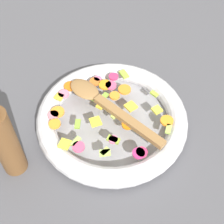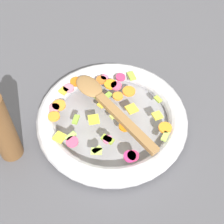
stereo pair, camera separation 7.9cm
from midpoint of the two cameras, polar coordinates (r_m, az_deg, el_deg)
The scene contains 5 objects.
ground_plane at distance 0.82m, azimuth 2.72°, elevation -2.33°, with size 4.00×4.00×0.00m, color #4C4C51.
skillet at distance 0.81m, azimuth 2.78°, elevation -1.41°, with size 0.39×0.39×0.05m.
chopped_vegetables at distance 0.79m, azimuth 1.25°, elevation 0.48°, with size 0.29×0.32×0.01m.
wooden_spoon at distance 0.79m, azimuth 1.71°, elevation 1.54°, with size 0.21×0.27×0.01m.
pepper_mill at distance 0.72m, azimuth -16.79°, elevation -2.91°, with size 0.06×0.06×0.23m.
Camera 2 is at (0.47, 0.14, 0.67)m, focal length 50.00 mm.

